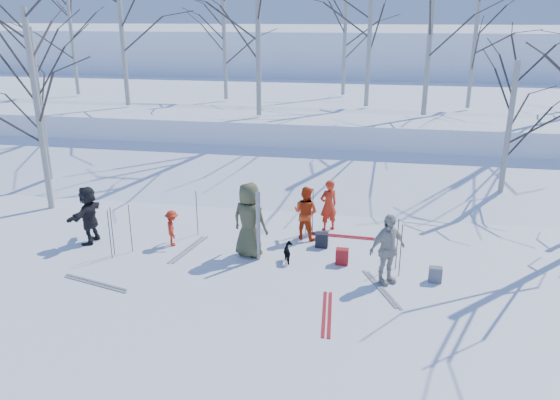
% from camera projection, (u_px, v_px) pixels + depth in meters
% --- Properties ---
extents(ground, '(120.00, 120.00, 0.00)m').
position_uv_depth(ground, '(269.00, 267.00, 13.81)').
color(ground, white).
rests_on(ground, ground).
extents(snow_ramp, '(70.00, 9.49, 4.12)m').
position_uv_depth(snow_ramp, '(307.00, 182.00, 20.27)').
color(snow_ramp, white).
rests_on(snow_ramp, ground).
extents(snow_plateau, '(70.00, 18.00, 2.20)m').
position_uv_depth(snow_plateau, '(332.00, 114.00, 29.31)').
color(snow_plateau, white).
rests_on(snow_plateau, ground).
extents(far_hill, '(90.00, 30.00, 6.00)m').
position_uv_depth(far_hill, '(354.00, 63.00, 48.54)').
color(far_hill, white).
rests_on(far_hill, ground).
extents(skier_olive_center, '(1.13, 0.91, 2.01)m').
position_uv_depth(skier_olive_center, '(249.00, 220.00, 14.18)').
color(skier_olive_center, '#45472B').
rests_on(skier_olive_center, ground).
extents(skier_red_north, '(0.67, 0.62, 1.53)m').
position_uv_depth(skier_red_north, '(329.00, 205.00, 15.98)').
color(skier_red_north, red).
rests_on(skier_red_north, ground).
extents(skier_redor_behind, '(0.91, 0.82, 1.54)m').
position_uv_depth(skier_redor_behind, '(306.00, 213.00, 15.38)').
color(skier_redor_behind, red).
rests_on(skier_redor_behind, ground).
extents(skier_red_seated, '(0.61, 0.75, 1.01)m').
position_uv_depth(skier_red_seated, '(172.00, 228.00, 14.98)').
color(skier_red_seated, red).
rests_on(skier_red_seated, ground).
extents(skier_cream_east, '(1.05, 0.97, 1.73)m').
position_uv_depth(skier_cream_east, '(387.00, 249.00, 12.76)').
color(skier_cream_east, beige).
rests_on(skier_cream_east, ground).
extents(skier_grey_west, '(0.52, 1.53, 1.64)m').
position_uv_depth(skier_grey_west, '(89.00, 215.00, 15.08)').
color(skier_grey_west, black).
rests_on(skier_grey_west, ground).
extents(dog, '(0.44, 0.64, 0.49)m').
position_uv_depth(dog, '(289.00, 253.00, 14.04)').
color(dog, black).
rests_on(dog, ground).
extents(upright_ski_left, '(0.08, 0.16, 1.90)m').
position_uv_depth(upright_ski_left, '(258.00, 227.00, 13.87)').
color(upright_ski_left, silver).
rests_on(upright_ski_left, ground).
extents(upright_ski_right, '(0.13, 0.23, 1.89)m').
position_uv_depth(upright_ski_right, '(259.00, 225.00, 13.96)').
color(upright_ski_right, silver).
rests_on(upright_ski_right, ground).
extents(ski_pair_a, '(0.86, 1.97, 0.02)m').
position_uv_depth(ski_pair_a, '(189.00, 249.00, 14.84)').
color(ski_pair_a, silver).
rests_on(ski_pair_a, ground).
extents(ski_pair_b, '(1.62, 2.05, 0.02)m').
position_uv_depth(ski_pair_b, '(381.00, 289.00, 12.70)').
color(ski_pair_b, silver).
rests_on(ski_pair_b, ground).
extents(ski_pair_c, '(0.48, 1.93, 0.02)m').
position_uv_depth(ski_pair_c, '(327.00, 313.00, 11.66)').
color(ski_pair_c, maroon).
rests_on(ski_pair_c, ground).
extents(ski_pair_d, '(0.39, 1.92, 0.02)m').
position_uv_depth(ski_pair_d, '(341.00, 236.00, 15.72)').
color(ski_pair_d, maroon).
rests_on(ski_pair_d, ground).
extents(ski_pair_e, '(1.17, 2.00, 0.02)m').
position_uv_depth(ski_pair_e, '(95.00, 283.00, 12.97)').
color(ski_pair_e, silver).
rests_on(ski_pair_e, ground).
extents(ski_pole_a, '(0.02, 0.02, 1.34)m').
position_uv_depth(ski_pole_a, '(306.00, 212.00, 15.72)').
color(ski_pole_a, black).
rests_on(ski_pole_a, ground).
extents(ski_pole_b, '(0.02, 0.02, 1.34)m').
position_uv_depth(ski_pole_b, '(130.00, 229.00, 14.51)').
color(ski_pole_b, black).
rests_on(ski_pole_b, ground).
extents(ski_pole_c, '(0.02, 0.02, 1.34)m').
position_uv_depth(ski_pole_c, '(397.00, 244.00, 13.52)').
color(ski_pole_c, black).
rests_on(ski_pole_c, ground).
extents(ski_pole_d, '(0.02, 0.02, 1.34)m').
position_uv_depth(ski_pole_d, '(313.00, 211.00, 15.83)').
color(ski_pole_d, black).
rests_on(ski_pole_d, ground).
extents(ski_pole_e, '(0.02, 0.02, 1.34)m').
position_uv_depth(ski_pole_e, '(112.00, 232.00, 14.31)').
color(ski_pole_e, black).
rests_on(ski_pole_e, ground).
extents(ski_pole_f, '(0.02, 0.02, 1.34)m').
position_uv_depth(ski_pole_f, '(197.00, 213.00, 15.62)').
color(ski_pole_f, black).
rests_on(ski_pole_f, ground).
extents(ski_pole_g, '(0.02, 0.02, 1.34)m').
position_uv_depth(ski_pole_g, '(110.00, 235.00, 14.11)').
color(ski_pole_g, black).
rests_on(ski_pole_g, ground).
extents(ski_pole_h, '(0.02, 0.02, 1.34)m').
position_uv_depth(ski_pole_h, '(401.00, 250.00, 13.16)').
color(ski_pole_h, black).
rests_on(ski_pole_h, ground).
extents(backpack_red, '(0.32, 0.22, 0.42)m').
position_uv_depth(backpack_red, '(342.00, 257.00, 13.92)').
color(backpack_red, maroon).
rests_on(backpack_red, ground).
extents(backpack_grey, '(0.30, 0.20, 0.38)m').
position_uv_depth(backpack_grey, '(435.00, 275.00, 13.00)').
color(backpack_grey, slate).
rests_on(backpack_grey, ground).
extents(backpack_dark, '(0.34, 0.24, 0.40)m').
position_uv_depth(backpack_dark, '(322.00, 240.00, 14.96)').
color(backpack_dark, black).
rests_on(backpack_dark, ground).
extents(birch_plateau_a, '(5.19, 5.19, 6.56)m').
position_uv_depth(birch_plateau_a, '(430.00, 30.00, 21.10)').
color(birch_plateau_a, silver).
rests_on(birch_plateau_a, snow_plateau).
extents(birch_plateau_b, '(5.24, 5.24, 6.63)m').
position_uv_depth(birch_plateau_b, '(121.00, 28.00, 23.49)').
color(birch_plateau_b, silver).
rests_on(birch_plateau_b, snow_plateau).
extents(birch_plateau_c, '(4.07, 4.07, 4.95)m').
position_uv_depth(birch_plateau_c, '(73.00, 44.00, 27.09)').
color(birch_plateau_c, silver).
rests_on(birch_plateau_c, snow_plateau).
extents(birch_plateau_d, '(3.83, 3.83, 4.62)m').
position_uv_depth(birch_plateau_d, '(225.00, 49.00, 25.57)').
color(birch_plateau_d, silver).
rests_on(birch_plateau_d, snow_plateau).
extents(birch_plateau_e, '(4.92, 4.92, 6.17)m').
position_uv_depth(birch_plateau_e, '(258.00, 36.00, 21.12)').
color(birch_plateau_e, silver).
rests_on(birch_plateau_e, snow_plateau).
extents(birch_plateau_f, '(4.11, 4.11, 5.01)m').
position_uv_depth(birch_plateau_f, '(345.00, 44.00, 26.89)').
color(birch_plateau_f, silver).
rests_on(birch_plateau_f, snow_plateau).
extents(birch_plateau_g, '(4.98, 4.98, 6.25)m').
position_uv_depth(birch_plateau_g, '(370.00, 33.00, 23.28)').
color(birch_plateau_g, silver).
rests_on(birch_plateau_g, snow_plateau).
extents(birch_plateau_j, '(3.79, 3.79, 4.55)m').
position_uv_depth(birch_plateau_j, '(473.00, 54.00, 23.06)').
color(birch_plateau_j, silver).
rests_on(birch_plateau_j, snow_plateau).
extents(birch_edge_a, '(5.01, 5.01, 6.30)m').
position_uv_depth(birch_edge_a, '(38.00, 113.00, 17.04)').
color(birch_edge_a, silver).
rests_on(birch_edge_a, ground).
extents(birch_edge_d, '(4.58, 4.58, 5.68)m').
position_uv_depth(birch_edge_d, '(41.00, 111.00, 19.32)').
color(birch_edge_d, silver).
rests_on(birch_edge_d, ground).
extents(birch_edge_e, '(3.93, 3.93, 4.76)m').
position_uv_depth(birch_edge_e, '(508.00, 137.00, 17.39)').
color(birch_edge_e, silver).
rests_on(birch_edge_e, ground).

